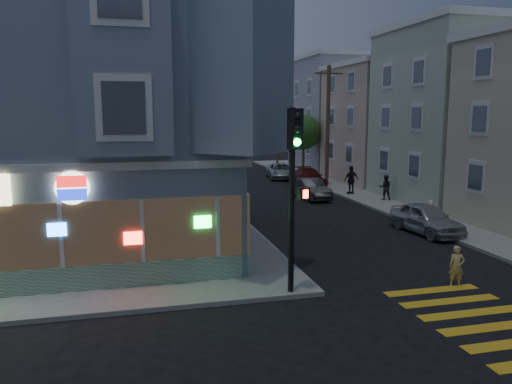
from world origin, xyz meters
name	(u,v)px	position (x,y,z in m)	size (l,w,h in m)	color
ground	(245,334)	(0.00, 0.00, 0.00)	(120.00, 120.00, 0.00)	black
sidewalk_ne	(458,182)	(23.00, 23.00, 0.07)	(24.00, 42.00, 0.15)	gray
corner_building	(47,108)	(-6.00, 10.98, 5.82)	(14.60, 14.60, 11.40)	gray
row_house_b	(485,116)	(19.50, 16.00, 5.40)	(12.00, 8.60, 10.50)	#A7B59D
row_house_c	(409,125)	(19.50, 25.00, 4.65)	(12.00, 8.60, 9.00)	#C6B099
row_house_d	(360,115)	(19.50, 34.00, 5.40)	(12.00, 8.60, 10.50)	#9B94A3
utility_pole	(328,124)	(12.00, 24.00, 4.80)	(2.20, 0.30, 9.00)	#4C3826
street_tree_near	(304,132)	(12.20, 30.00, 3.94)	(3.00, 3.00, 5.30)	#4C3826
street_tree_far	(278,129)	(12.20, 38.00, 3.94)	(3.00, 3.00, 5.30)	#4C3826
running_child	(457,266)	(7.49, 1.80, 0.68)	(0.49, 0.32, 1.36)	#CCBB68
pedestrian_a	(385,187)	(13.00, 16.66, 0.94)	(0.76, 0.59, 1.57)	black
pedestrian_b	(351,180)	(11.88, 19.32, 1.11)	(1.12, 0.47, 1.92)	black
parked_car_a	(426,219)	(10.70, 8.50, 0.71)	(1.68, 4.17, 1.42)	#AFB3B7
parked_car_b	(311,189)	(8.80, 18.89, 0.67)	(1.42, 4.07, 1.34)	#333537
parked_car_c	(308,178)	(10.53, 24.09, 0.69)	(1.94, 4.77, 1.38)	#531413
parked_car_d	(281,171)	(9.90, 29.29, 0.65)	(2.15, 4.65, 1.29)	#ACB2B7
traffic_signal	(294,170)	(2.01, 2.16, 3.95)	(0.71, 0.63, 5.62)	black
fire_hydrant	(431,207)	(13.00, 11.65, 0.57)	(0.46, 0.27, 0.81)	silver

